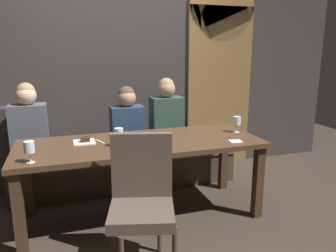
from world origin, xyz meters
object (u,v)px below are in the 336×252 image
object	(u,v)px
banquette_bench	(128,168)
diner_far_end	(167,114)
chair_near_side	(142,195)
fork_on_table	(100,142)
dining_table	(141,150)
wine_glass_far_left	(29,148)
wine_glass_end_left	(237,121)
diner_redhead	(29,124)
diner_bearded	(127,121)
dessert_plate	(85,141)
wine_glass_end_right	(119,134)

from	to	relation	value
banquette_bench	diner_far_end	xyz separation A→B (m)	(0.48, 0.03, 0.60)
chair_near_side	fork_on_table	xyz separation A→B (m)	(-0.19, 0.82, 0.18)
dining_table	diner_far_end	xyz separation A→B (m)	(0.48, 0.73, 0.17)
wine_glass_far_left	fork_on_table	bearing A→B (deg)	36.11
chair_near_side	wine_glass_far_left	world-z (taller)	chair_near_side
chair_near_side	wine_glass_end_left	xyz separation A→B (m)	(1.17, 0.75, 0.29)
diner_redhead	wine_glass_far_left	distance (m)	1.01
diner_bearded	fork_on_table	bearing A→B (deg)	-121.75
dining_table	chair_near_side	xyz separation A→B (m)	(-0.17, -0.72, -0.09)
wine_glass_end_left	dessert_plate	distance (m)	1.50
diner_redhead	wine_glass_end_left	world-z (taller)	diner_redhead
fork_on_table	dining_table	bearing A→B (deg)	-33.52
dessert_plate	wine_glass_end_right	bearing A→B (deg)	-38.71
wine_glass_far_left	dessert_plate	xyz separation A→B (m)	(0.42, 0.43, -0.10)
banquette_bench	diner_bearded	xyz separation A→B (m)	(0.01, -0.02, 0.56)
dining_table	wine_glass_far_left	size ratio (longest dim) A/B	13.41
diner_redhead	dessert_plate	world-z (taller)	diner_redhead
dining_table	fork_on_table	xyz separation A→B (m)	(-0.36, 0.09, 0.09)
diner_redhead	wine_glass_end_right	xyz separation A→B (m)	(0.78, -0.80, 0.03)
dining_table	diner_bearded	distance (m)	0.70
dessert_plate	dining_table	bearing A→B (deg)	-13.28
wine_glass_far_left	dessert_plate	distance (m)	0.61
dessert_plate	fork_on_table	world-z (taller)	dessert_plate
diner_bearded	dining_table	bearing A→B (deg)	-90.42
diner_redhead	wine_glass_end_right	size ratio (longest dim) A/B	4.82
diner_redhead	diner_far_end	distance (m)	1.48
diner_redhead	diner_bearded	size ratio (longest dim) A/B	1.10
banquette_bench	fork_on_table	xyz separation A→B (m)	(-0.36, -0.61, 0.51)
banquette_bench	chair_near_side	world-z (taller)	chair_near_side
banquette_bench	fork_on_table	bearing A→B (deg)	-120.66
banquette_bench	chair_near_side	distance (m)	1.47
chair_near_side	dessert_plate	size ratio (longest dim) A/B	5.16
wine_glass_far_left	diner_far_end	bearing A→B (deg)	36.82
banquette_bench	diner_far_end	bearing A→B (deg)	3.50
wine_glass_end_left	diner_redhead	bearing A→B (deg)	161.55
diner_far_end	wine_glass_end_right	bearing A→B (deg)	-129.84
banquette_bench	dining_table	bearing A→B (deg)	-90.00
chair_near_side	wine_glass_far_left	size ratio (longest dim) A/B	5.98
diner_bearded	fork_on_table	size ratio (longest dim) A/B	4.24
diner_far_end	dining_table	bearing A→B (deg)	-123.09
diner_redhead	dessert_plate	distance (m)	0.77
dining_table	wine_glass_end_right	distance (m)	0.32
diner_far_end	wine_glass_end_left	world-z (taller)	diner_far_end
diner_far_end	fork_on_table	world-z (taller)	diner_far_end
chair_near_side	fork_on_table	world-z (taller)	chair_near_side
banquette_bench	diner_redhead	distance (m)	1.17
wine_glass_end_left	fork_on_table	distance (m)	1.36
dining_table	banquette_bench	world-z (taller)	dining_table
dining_table	diner_bearded	xyz separation A→B (m)	(0.01, 0.68, 0.14)
fork_on_table	wine_glass_end_left	bearing A→B (deg)	-21.69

